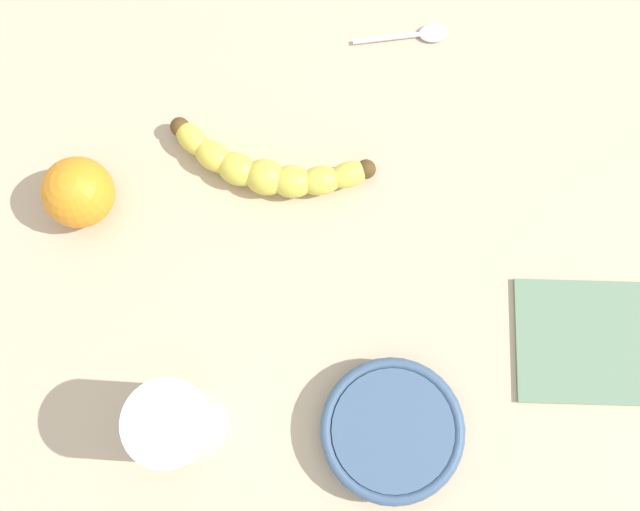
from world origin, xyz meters
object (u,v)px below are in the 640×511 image
object	(u,v)px
smoothie_glass	(178,424)
orange_fruit	(78,192)
banana	(267,169)
teaspoon	(428,33)
ceramic_bowl	(392,430)

from	to	relation	value
smoothie_glass	orange_fruit	distance (cm)	26.60
banana	orange_fruit	world-z (taller)	orange_fruit
banana	teaspoon	size ratio (longest dim) A/B	1.71
smoothie_glass	ceramic_bowl	size ratio (longest dim) A/B	0.87
banana	ceramic_bowl	size ratio (longest dim) A/B	1.34
teaspoon	ceramic_bowl	bearing A→B (deg)	-104.09
orange_fruit	smoothie_glass	bearing A→B (deg)	-176.71
banana	smoothie_glass	bearing A→B (deg)	-92.28
smoothie_glass	orange_fruit	world-z (taller)	smoothie_glass
banana	smoothie_glass	world-z (taller)	smoothie_glass
smoothie_glass	teaspoon	world-z (taller)	smoothie_glass
smoothie_glass	banana	bearing A→B (deg)	-39.12
smoothie_glass	teaspoon	distance (cm)	51.26
banana	smoothie_glass	distance (cm)	28.28
smoothie_glass	orange_fruit	size ratio (longest dim) A/B	1.64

